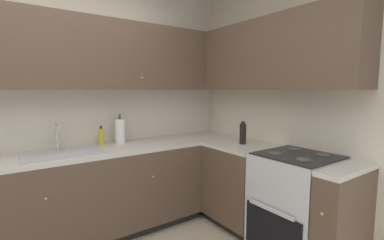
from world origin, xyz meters
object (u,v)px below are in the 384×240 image
Objects in this scene: paper_towel_roll at (120,131)px; oil_bottle at (243,134)px; oven_range at (296,204)px; soap_bottle at (101,137)px.

paper_towel_roll is 1.30m from oil_bottle.
soap_bottle is (-1.25, 1.45, 0.52)m from oven_range.
oil_bottle is (-0.02, 0.64, 0.54)m from oven_range.
oil_bottle reaches higher than soap_bottle.
paper_towel_roll reaches higher than soap_bottle.
soap_bottle is at bearing 146.85° from oil_bottle.
soap_bottle is at bearing 174.16° from paper_towel_roll.
paper_towel_roll reaches higher than oven_range.
soap_bottle is 0.20m from paper_towel_roll.
paper_towel_roll is at bearing 126.44° from oven_range.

